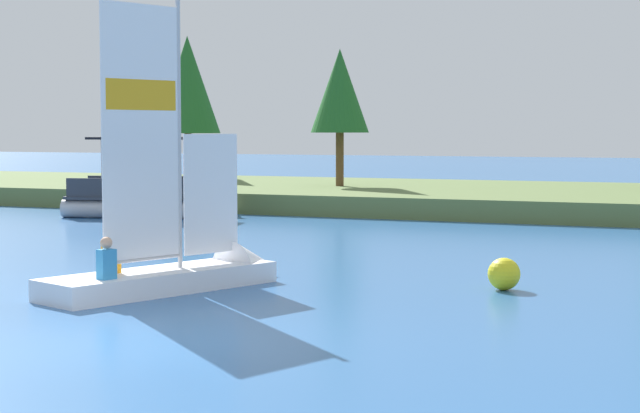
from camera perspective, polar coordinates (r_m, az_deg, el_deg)
ground_plane at (r=14.41m, az=-10.34°, el=-7.28°), size 200.00×200.00×0.00m
shore_bank at (r=38.89m, az=11.21°, el=0.41°), size 80.00×12.82×0.70m
shoreline_tree_midleft at (r=47.88m, az=-7.20°, el=6.57°), size 2.94×2.94×6.39m
shoreline_tree_centre at (r=40.43m, az=1.09°, el=6.27°), size 2.24×2.24×5.27m
sailboat at (r=19.25m, az=-6.80°, el=-3.12°), size 2.90×5.15×5.60m
pontoon_boat at (r=34.97m, az=-9.28°, el=0.50°), size 5.66×3.36×2.62m
channel_buoy at (r=18.98m, az=9.96°, el=-3.63°), size 0.58×0.58×0.58m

